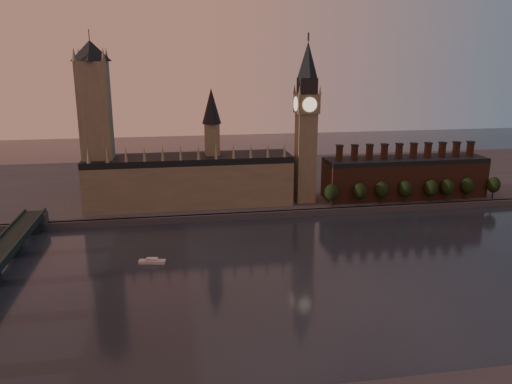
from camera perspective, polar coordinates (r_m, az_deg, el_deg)
ground at (r=233.02m, az=10.23°, el=-9.37°), size 900.00×900.00×0.00m
north_bank at (r=395.68m, az=1.57°, el=1.28°), size 900.00×182.00×4.00m
palace_of_westminster at (r=322.64m, az=-7.49°, el=1.62°), size 130.00×30.30×74.00m
victoria_tower at (r=319.31m, az=-17.82°, el=7.74°), size 24.00×24.00×108.00m
big_ben at (r=323.00m, az=5.77°, el=8.04°), size 15.00×15.00×107.00m
chimney_block at (r=354.47m, az=16.59°, el=1.69°), size 110.00×25.00×37.00m
embankment_tree_0 at (r=320.11m, az=8.61°, el=-0.03°), size 8.60×8.60×14.88m
embankment_tree_1 at (r=325.74m, az=11.79°, el=0.08°), size 8.60×8.60×14.88m
embankment_tree_2 at (r=333.22m, az=14.19°, el=0.27°), size 8.60×8.60×14.88m
embankment_tree_3 at (r=339.46m, az=16.71°, el=0.36°), size 8.60×8.60×14.88m
embankment_tree_4 at (r=346.80m, az=19.38°, el=0.44°), size 8.60×8.60×14.88m
embankment_tree_5 at (r=352.54m, az=21.02°, el=0.51°), size 8.60×8.60×14.88m
embankment_tree_6 at (r=361.83m, az=23.00°, el=0.67°), size 8.60×8.60×14.88m
embankment_tree_7 at (r=371.57m, az=25.52°, el=0.74°), size 8.60×8.60×14.88m
river_boat at (r=247.30m, az=-11.80°, el=-7.74°), size 13.20×5.90×2.55m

